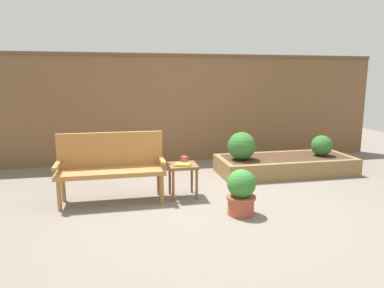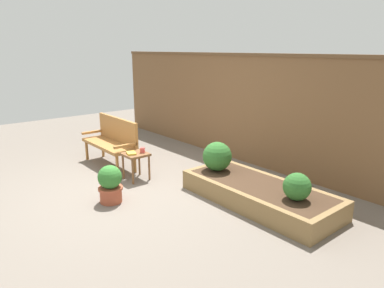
{
  "view_description": "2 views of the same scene",
  "coord_description": "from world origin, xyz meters",
  "px_view_note": "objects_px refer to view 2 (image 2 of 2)",
  "views": [
    {
      "loc": [
        -1.27,
        -4.38,
        1.67
      ],
      "look_at": [
        -0.18,
        0.77,
        0.68
      ],
      "focal_mm": 32.61,
      "sensor_mm": 36.0,
      "label": 1
    },
    {
      "loc": [
        4.77,
        -2.67,
        2.25
      ],
      "look_at": [
        0.22,
        1.09,
        0.65
      ],
      "focal_mm": 33.1,
      "sensor_mm": 36.0,
      "label": 2
    }
  ],
  "objects_px": {
    "side_table": "(136,158)",
    "shrub_far_corner": "(297,187)",
    "garden_bench": "(113,138)",
    "book_on_table": "(131,153)",
    "potted_boxwood": "(110,183)",
    "shrub_near_bench": "(217,156)",
    "cup_on_table": "(143,150)"
  },
  "relations": [
    {
      "from": "side_table",
      "to": "garden_bench",
      "type": "bearing_deg",
      "value": 175.37
    },
    {
      "from": "side_table",
      "to": "shrub_near_bench",
      "type": "xyz_separation_m",
      "value": [
        1.18,
        0.84,
        0.14
      ]
    },
    {
      "from": "side_table",
      "to": "shrub_near_bench",
      "type": "height_order",
      "value": "shrub_near_bench"
    },
    {
      "from": "garden_bench",
      "to": "shrub_near_bench",
      "type": "bearing_deg",
      "value": 19.27
    },
    {
      "from": "cup_on_table",
      "to": "shrub_far_corner",
      "type": "relative_size",
      "value": 0.33
    },
    {
      "from": "side_table",
      "to": "book_on_table",
      "type": "xyz_separation_m",
      "value": [
        -0.01,
        -0.08,
        0.1
      ]
    },
    {
      "from": "garden_bench",
      "to": "potted_boxwood",
      "type": "relative_size",
      "value": 2.49
    },
    {
      "from": "potted_boxwood",
      "to": "shrub_near_bench",
      "type": "height_order",
      "value": "shrub_near_bench"
    },
    {
      "from": "shrub_far_corner",
      "to": "cup_on_table",
      "type": "bearing_deg",
      "value": -164.86
    },
    {
      "from": "book_on_table",
      "to": "shrub_near_bench",
      "type": "bearing_deg",
      "value": 56.71
    },
    {
      "from": "cup_on_table",
      "to": "shrub_far_corner",
      "type": "bearing_deg",
      "value": 15.14
    },
    {
      "from": "cup_on_table",
      "to": "shrub_near_bench",
      "type": "distance_m",
      "value": 1.34
    },
    {
      "from": "garden_bench",
      "to": "cup_on_table",
      "type": "xyz_separation_m",
      "value": [
        1.03,
        0.04,
        -0.02
      ]
    },
    {
      "from": "shrub_near_bench",
      "to": "cup_on_table",
      "type": "bearing_deg",
      "value": -147.6
    },
    {
      "from": "book_on_table",
      "to": "potted_boxwood",
      "type": "distance_m",
      "value": 0.96
    },
    {
      "from": "garden_bench",
      "to": "shrub_far_corner",
      "type": "xyz_separation_m",
      "value": [
        3.69,
        0.76,
        -0.06
      ]
    },
    {
      "from": "cup_on_table",
      "to": "side_table",
      "type": "bearing_deg",
      "value": -110.28
    },
    {
      "from": "garden_bench",
      "to": "shrub_near_bench",
      "type": "xyz_separation_m",
      "value": [
        2.17,
        0.76,
        -0.01
      ]
    },
    {
      "from": "book_on_table",
      "to": "shrub_far_corner",
      "type": "height_order",
      "value": "shrub_far_corner"
    },
    {
      "from": "garden_bench",
      "to": "book_on_table",
      "type": "bearing_deg",
      "value": -9.21
    },
    {
      "from": "side_table",
      "to": "shrub_far_corner",
      "type": "bearing_deg",
      "value": 17.19
    },
    {
      "from": "shrub_far_corner",
      "to": "side_table",
      "type": "bearing_deg",
      "value": -162.81
    },
    {
      "from": "potted_boxwood",
      "to": "shrub_far_corner",
      "type": "height_order",
      "value": "shrub_far_corner"
    },
    {
      "from": "side_table",
      "to": "shrub_far_corner",
      "type": "xyz_separation_m",
      "value": [
        2.7,
        0.84,
        0.09
      ]
    },
    {
      "from": "garden_bench",
      "to": "cup_on_table",
      "type": "distance_m",
      "value": 1.03
    },
    {
      "from": "potted_boxwood",
      "to": "shrub_near_bench",
      "type": "relative_size",
      "value": 1.21
    },
    {
      "from": "garden_bench",
      "to": "side_table",
      "type": "relative_size",
      "value": 3.0
    },
    {
      "from": "garden_bench",
      "to": "side_table",
      "type": "height_order",
      "value": "garden_bench"
    },
    {
      "from": "potted_boxwood",
      "to": "shrub_far_corner",
      "type": "bearing_deg",
      "value": 37.64
    },
    {
      "from": "cup_on_table",
      "to": "potted_boxwood",
      "type": "bearing_deg",
      "value": -59.14
    },
    {
      "from": "shrub_far_corner",
      "to": "book_on_table",
      "type": "bearing_deg",
      "value": -161.4
    },
    {
      "from": "book_on_table",
      "to": "garden_bench",
      "type": "bearing_deg",
      "value": -170.02
    }
  ]
}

